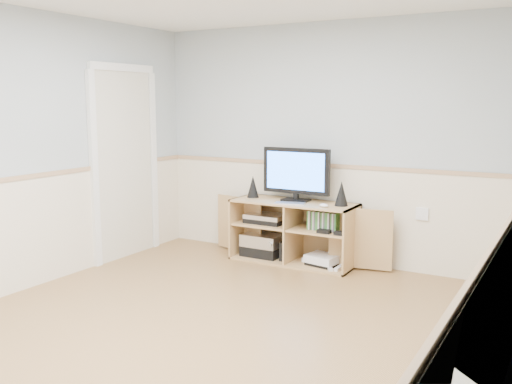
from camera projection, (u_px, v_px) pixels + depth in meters
The scene contains 11 objects.
room at pixel (210, 166), 4.18m from camera, with size 4.04×4.54×2.54m.
media_cabinet at pixel (296, 230), 6.06m from camera, with size 2.06×0.49×0.65m.
monitor at pixel (296, 172), 5.95m from camera, with size 0.75×0.18×0.56m.
speaker_left at pixel (253, 187), 6.20m from camera, with size 0.13×0.13×0.24m, color black.
speaker_right at pixel (341, 194), 5.70m from camera, with size 0.13×0.13×0.25m, color black.
keyboard at pixel (290, 203), 5.82m from camera, with size 0.31×0.12×0.01m, color silver.
mouse at pixel (324, 205), 5.64m from camera, with size 0.10×0.06×0.04m, color white.
av_components at pixel (264, 238), 6.20m from camera, with size 0.51×0.31×0.47m.
game_consoles at pixel (322, 260), 5.87m from camera, with size 0.46×0.31×0.11m.
game_cases at pixel (324, 221), 5.79m from camera, with size 0.32×0.14×0.19m, color #3F8C3F.
wall_outlet at pixel (422, 214), 5.56m from camera, with size 0.12×0.03×0.12m, color white.
Camera 1 is at (2.30, -3.32, 1.68)m, focal length 40.00 mm.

